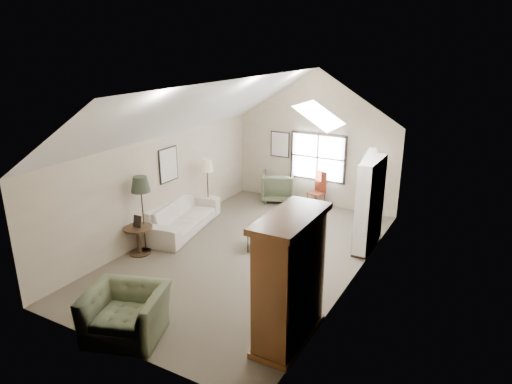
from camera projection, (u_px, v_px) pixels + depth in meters
The scene contains 18 objects.
room_shell at pixel (247, 116), 9.60m from camera, with size 5.01×8.01×4.00m.
window at pixel (318, 157), 13.39m from camera, with size 1.72×0.08×1.42m, color black.
skylight at pixel (320, 114), 9.74m from camera, with size 0.80×1.20×0.52m, color white, non-canonical shape.
wall_art at pixel (224, 155), 12.55m from camera, with size 1.97×3.71×0.88m.
armoire at pixel (290, 280), 7.28m from camera, with size 0.60×1.50×2.20m, color brown.
tv_alcove at pixel (370, 204), 10.50m from camera, with size 0.32×1.30×2.10m, color white.
media_console at pixel (366, 237), 10.78m from camera, with size 0.34×1.18×0.60m, color #382316.
tv_panel at pixel (368, 213), 10.58m from camera, with size 0.05×0.90×0.55m, color black.
sofa at pixel (182, 216), 11.83m from camera, with size 2.66×1.04×0.78m, color beige.
armchair_near at pixel (126, 313), 7.59m from camera, with size 1.27×1.11×0.82m, color #5A6446.
armchair_far at pixel (278, 186), 14.04m from camera, with size 0.94×0.97×0.88m, color #586144.
coffee_table at pixel (268, 240), 10.73m from camera, with size 1.03×0.57×0.53m, color #3D2C19.
bowl at pixel (268, 228), 10.63m from camera, with size 0.25×0.25×0.06m, color #392117.
side_table at pixel (139, 240), 10.53m from camera, with size 0.67×0.67×0.67m, color #3C2518.
side_chair at pixel (316, 190), 13.42m from camera, with size 0.41×0.41×1.06m, color maroon.
tripod_lamp at pixel (370, 182), 12.55m from camera, with size 0.58×0.58×2.00m, color white, non-canonical shape.
dark_lamp at pixel (143, 214), 10.50m from camera, with size 0.44×0.44×1.86m, color #252A1D, non-canonical shape.
tan_lamp at pixel (208, 187), 12.69m from camera, with size 0.33×0.33×1.67m, color tan, non-canonical shape.
Camera 1 is at (4.85, -8.30, 4.74)m, focal length 32.00 mm.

